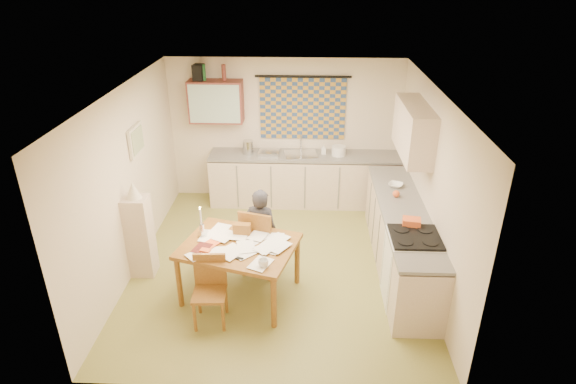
{
  "coord_description": "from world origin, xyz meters",
  "views": [
    {
      "loc": [
        0.38,
        -5.77,
        3.93
      ],
      "look_at": [
        0.13,
        0.2,
        1.05
      ],
      "focal_mm": 30.0,
      "sensor_mm": 36.0,
      "label": 1
    }
  ],
  "objects_px": {
    "dining_table": "(240,269)",
    "chair_far": "(261,252)",
    "stove": "(411,269)",
    "person": "(261,232)",
    "counter_right": "(400,238)",
    "shelf_stand": "(140,236)",
    "counter_back": "(305,179)"
  },
  "relations": [
    {
      "from": "counter_back",
      "to": "person",
      "type": "distance_m",
      "value": 2.24
    },
    {
      "from": "chair_far",
      "to": "counter_back",
      "type": "bearing_deg",
      "value": -88.67
    },
    {
      "from": "stove",
      "to": "chair_far",
      "type": "relative_size",
      "value": 0.95
    },
    {
      "from": "chair_far",
      "to": "person",
      "type": "relative_size",
      "value": 0.79
    },
    {
      "from": "chair_far",
      "to": "person",
      "type": "bearing_deg",
      "value": 137.72
    },
    {
      "from": "dining_table",
      "to": "stove",
      "type": "bearing_deg",
      "value": 14.49
    },
    {
      "from": "counter_back",
      "to": "shelf_stand",
      "type": "distance_m",
      "value": 3.14
    },
    {
      "from": "chair_far",
      "to": "shelf_stand",
      "type": "height_order",
      "value": "shelf_stand"
    },
    {
      "from": "chair_far",
      "to": "shelf_stand",
      "type": "xyz_separation_m",
      "value": [
        -1.62,
        -0.1,
        0.27
      ]
    },
    {
      "from": "shelf_stand",
      "to": "person",
      "type": "bearing_deg",
      "value": 2.95
    },
    {
      "from": "stove",
      "to": "dining_table",
      "type": "height_order",
      "value": "stove"
    },
    {
      "from": "counter_right",
      "to": "chair_far",
      "type": "distance_m",
      "value": 1.94
    },
    {
      "from": "stove",
      "to": "person",
      "type": "bearing_deg",
      "value": 163.85
    },
    {
      "from": "dining_table",
      "to": "shelf_stand",
      "type": "relative_size",
      "value": 1.37
    },
    {
      "from": "counter_back",
      "to": "chair_far",
      "type": "relative_size",
      "value": 3.29
    },
    {
      "from": "counter_right",
      "to": "dining_table",
      "type": "relative_size",
      "value": 1.85
    },
    {
      "from": "stove",
      "to": "chair_far",
      "type": "distance_m",
      "value": 2.01
    },
    {
      "from": "dining_table",
      "to": "chair_far",
      "type": "xyz_separation_m",
      "value": [
        0.22,
        0.52,
        -0.07
      ]
    },
    {
      "from": "chair_far",
      "to": "stove",
      "type": "bearing_deg",
      "value": -179.83
    },
    {
      "from": "counter_right",
      "to": "dining_table",
      "type": "bearing_deg",
      "value": -161.36
    },
    {
      "from": "counter_back",
      "to": "dining_table",
      "type": "xyz_separation_m",
      "value": [
        -0.8,
        -2.66,
        -0.07
      ]
    },
    {
      "from": "dining_table",
      "to": "chair_far",
      "type": "relative_size",
      "value": 1.59
    },
    {
      "from": "dining_table",
      "to": "person",
      "type": "height_order",
      "value": "person"
    },
    {
      "from": "dining_table",
      "to": "chair_far",
      "type": "bearing_deg",
      "value": 82.97
    },
    {
      "from": "counter_right",
      "to": "stove",
      "type": "xyz_separation_m",
      "value": [
        -0.0,
        -0.77,
        0.03
      ]
    },
    {
      "from": "counter_right",
      "to": "person",
      "type": "distance_m",
      "value": 1.94
    },
    {
      "from": "counter_right",
      "to": "person",
      "type": "height_order",
      "value": "person"
    },
    {
      "from": "person",
      "to": "chair_far",
      "type": "bearing_deg",
      "value": -47.85
    },
    {
      "from": "counter_back",
      "to": "chair_far",
      "type": "bearing_deg",
      "value": -105.28
    },
    {
      "from": "chair_far",
      "to": "person",
      "type": "xyz_separation_m",
      "value": [
        0.01,
        -0.01,
        0.32
      ]
    },
    {
      "from": "dining_table",
      "to": "counter_right",
      "type": "bearing_deg",
      "value": 34.53
    },
    {
      "from": "counter_right",
      "to": "shelf_stand",
      "type": "distance_m",
      "value": 3.56
    }
  ]
}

